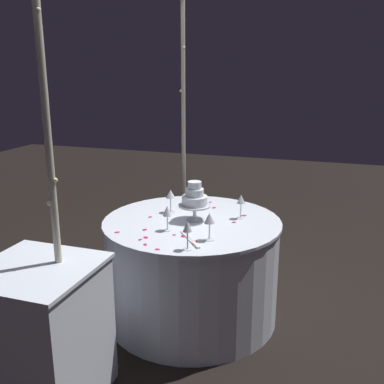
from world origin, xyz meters
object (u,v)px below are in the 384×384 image
object	(u,v)px
wine_glass_3	(170,195)
decorative_arch	(135,107)
side_table	(41,335)
tiered_cake	(195,198)
wine_glass_1	(167,212)
wine_glass_0	(187,228)
cake_knife	(191,240)
wine_glass_4	(241,201)
main_table	(192,269)
wine_glass_2	(210,219)

from	to	relation	value
wine_glass_3	decorative_arch	bearing A→B (deg)	121.91
side_table	tiered_cake	distance (m)	1.26
wine_glass_1	wine_glass_3	bearing A→B (deg)	18.11
wine_glass_0	cake_knife	xyz separation A→B (m)	(0.13, 0.02, -0.12)
tiered_cake	wine_glass_4	bearing A→B (deg)	-64.03
main_table	cake_knife	bearing A→B (deg)	-162.34
wine_glass_2	wine_glass_3	size ratio (longest dim) A/B	1.02
side_table	wine_glass_2	xyz separation A→B (m)	(0.73, -0.68, 0.47)
tiered_cake	side_table	bearing A→B (deg)	155.15
main_table	side_table	size ratio (longest dim) A/B	1.58
tiered_cake	wine_glass_0	size ratio (longest dim) A/B	1.58
side_table	wine_glass_1	distance (m)	1.01
wine_glass_4	side_table	bearing A→B (deg)	147.00
wine_glass_2	main_table	bearing A→B (deg)	34.64
wine_glass_0	wine_glass_4	bearing A→B (deg)	-14.58
wine_glass_0	wine_glass_4	distance (m)	0.66
wine_glass_3	wine_glass_2	bearing A→B (deg)	-136.03
tiered_cake	wine_glass_1	size ratio (longest dim) A/B	1.66
wine_glass_3	wine_glass_1	bearing A→B (deg)	-161.89
main_table	wine_glass_4	xyz separation A→B (m)	(0.15, -0.30, 0.48)
tiered_cake	wine_glass_4	world-z (taller)	tiered_cake
wine_glass_2	wine_glass_4	size ratio (longest dim) A/B	1.02
wine_glass_3	wine_glass_0	bearing A→B (deg)	-150.98
wine_glass_1	wine_glass_2	bearing A→B (deg)	-104.20
decorative_arch	wine_glass_2	bearing A→B (deg)	-116.86
wine_glass_1	wine_glass_2	world-z (taller)	wine_glass_2
wine_glass_0	side_table	bearing A→B (deg)	132.36
wine_glass_2	cake_knife	world-z (taller)	wine_glass_2
wine_glass_1	cake_knife	size ratio (longest dim) A/B	0.66
wine_glass_0	wine_glass_3	world-z (taller)	wine_glass_0
wine_glass_1	wine_glass_3	xyz separation A→B (m)	(0.35, 0.12, 0.01)
side_table	main_table	bearing A→B (deg)	-24.37
decorative_arch	wine_glass_2	world-z (taller)	decorative_arch
side_table	wine_glass_2	size ratio (longest dim) A/B	4.50
decorative_arch	side_table	distance (m)	1.51
main_table	wine_glass_4	bearing A→B (deg)	-63.63
main_table	wine_glass_0	world-z (taller)	wine_glass_0
wine_glass_2	wine_glass_4	bearing A→B (deg)	-11.11
tiered_cake	wine_glass_1	world-z (taller)	tiered_cake
side_table	wine_glass_4	distance (m)	1.49
wine_glass_3	wine_glass_4	distance (m)	0.50
decorative_arch	cake_knife	distance (m)	0.97
decorative_arch	wine_glass_1	size ratio (longest dim) A/B	14.06
wine_glass_2	wine_glass_1	bearing A→B (deg)	75.80
wine_glass_2	side_table	bearing A→B (deg)	137.04
main_table	wine_glass_3	distance (m)	0.54
main_table	tiered_cake	bearing A→B (deg)	-56.60
main_table	wine_glass_2	world-z (taller)	wine_glass_2
decorative_arch	wine_glass_1	world-z (taller)	decorative_arch
main_table	side_table	bearing A→B (deg)	155.63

